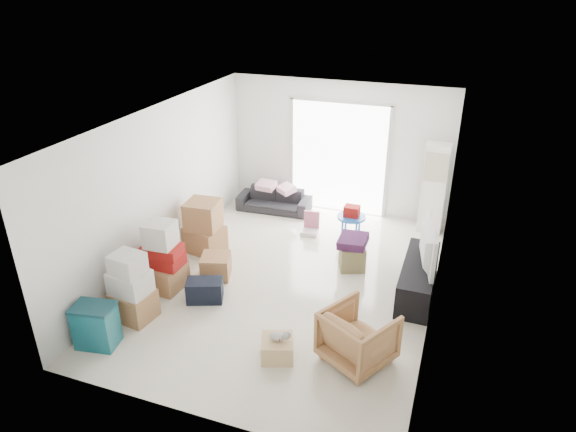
# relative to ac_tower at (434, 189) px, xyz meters

# --- Properties ---
(room_shell) EXTENTS (4.98, 6.48, 3.18)m
(room_shell) POSITION_rel_ac_tower_xyz_m (-1.95, -2.65, 0.48)
(room_shell) COLOR silver
(room_shell) RESTS_ON ground
(sliding_door) EXTENTS (2.10, 0.04, 2.33)m
(sliding_door) POSITION_rel_ac_tower_xyz_m (-1.95, 0.33, 0.37)
(sliding_door) COLOR white
(sliding_door) RESTS_ON room_shell
(ac_tower) EXTENTS (0.45, 0.30, 1.75)m
(ac_tower) POSITION_rel_ac_tower_xyz_m (0.00, 0.00, 0.00)
(ac_tower) COLOR white
(ac_tower) RESTS_ON room_shell
(tv_console) EXTENTS (0.49, 1.62, 0.54)m
(tv_console) POSITION_rel_ac_tower_xyz_m (0.05, -2.29, -0.61)
(tv_console) COLOR black
(tv_console) RESTS_ON room_shell
(television) EXTENTS (0.85, 1.23, 0.15)m
(television) POSITION_rel_ac_tower_xyz_m (0.05, -2.29, -0.26)
(television) COLOR black
(television) RESTS_ON tv_console
(sofa) EXTENTS (1.55, 0.53, 0.60)m
(sofa) POSITION_rel_ac_tower_xyz_m (-3.18, -0.15, -0.58)
(sofa) COLOR #25252A
(sofa) RESTS_ON room_shell
(pillow_left) EXTENTS (0.41, 0.34, 0.12)m
(pillow_left) POSITION_rel_ac_tower_xyz_m (-3.35, -0.14, -0.22)
(pillow_left) COLOR #DBA0B1
(pillow_left) RESTS_ON sofa
(pillow_right) EXTENTS (0.50, 0.48, 0.13)m
(pillow_right) POSITION_rel_ac_tower_xyz_m (-2.89, -0.18, -0.21)
(pillow_right) COLOR #DBA0B1
(pillow_right) RESTS_ON sofa
(armchair) EXTENTS (1.06, 1.04, 0.82)m
(armchair) POSITION_rel_ac_tower_xyz_m (-0.49, -4.12, -0.47)
(armchair) COLOR tan
(armchair) RESTS_ON room_shell
(storage_bins) EXTENTS (0.60, 0.47, 0.62)m
(storage_bins) POSITION_rel_ac_tower_xyz_m (-3.85, -5.00, -0.56)
(storage_bins) COLOR #135764
(storage_bins) RESTS_ON room_shell
(box_stack_a) EXTENTS (0.63, 0.55, 1.05)m
(box_stack_a) POSITION_rel_ac_tower_xyz_m (-3.75, -4.31, -0.40)
(box_stack_a) COLOR #B17350
(box_stack_a) RESTS_ON room_shell
(box_stack_b) EXTENTS (0.62, 0.60, 1.14)m
(box_stack_b) POSITION_rel_ac_tower_xyz_m (-3.75, -3.47, -0.38)
(box_stack_b) COLOR #B17350
(box_stack_b) RESTS_ON room_shell
(box_stack_c) EXTENTS (0.74, 0.66, 0.96)m
(box_stack_c) POSITION_rel_ac_tower_xyz_m (-3.72, -2.19, -0.41)
(box_stack_c) COLOR #B17350
(box_stack_c) RESTS_ON room_shell
(loose_box) EXTENTS (0.57, 0.57, 0.38)m
(loose_box) POSITION_rel_ac_tower_xyz_m (-3.14, -2.91, -0.69)
(loose_box) COLOR #B17350
(loose_box) RESTS_ON room_shell
(duffel_bag) EXTENTS (0.62, 0.50, 0.35)m
(duffel_bag) POSITION_rel_ac_tower_xyz_m (-2.99, -3.58, -0.70)
(duffel_bag) COLOR black
(duffel_bag) RESTS_ON room_shell
(ottoman) EXTENTS (0.53, 0.53, 0.41)m
(ottoman) POSITION_rel_ac_tower_xyz_m (-1.09, -1.89, -0.67)
(ottoman) COLOR olive
(ottoman) RESTS_ON room_shell
(blanket) EXTENTS (0.46, 0.46, 0.14)m
(blanket) POSITION_rel_ac_tower_xyz_m (-1.09, -1.89, -0.39)
(blanket) COLOR #431B45
(blanket) RESTS_ON ottoman
(kids_table) EXTENTS (0.54, 0.54, 0.66)m
(kids_table) POSITION_rel_ac_tower_xyz_m (-1.36, -0.84, -0.40)
(kids_table) COLOR blue
(kids_table) RESTS_ON room_shell
(toy_walker) EXTENTS (0.35, 0.31, 0.43)m
(toy_walker) POSITION_rel_ac_tower_xyz_m (-2.14, -0.91, -0.76)
(toy_walker) COLOR silver
(toy_walker) RESTS_ON room_shell
(wood_crate) EXTENTS (0.53, 0.53, 0.28)m
(wood_crate) POSITION_rel_ac_tower_xyz_m (-1.49, -4.41, -0.74)
(wood_crate) COLOR #DFC080
(wood_crate) RESTS_ON room_shell
(plush_bunny) EXTENTS (0.28, 0.16, 0.14)m
(plush_bunny) POSITION_rel_ac_tower_xyz_m (-1.45, -4.41, -0.54)
(plush_bunny) COLOR #B2ADA8
(plush_bunny) RESTS_ON wood_crate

